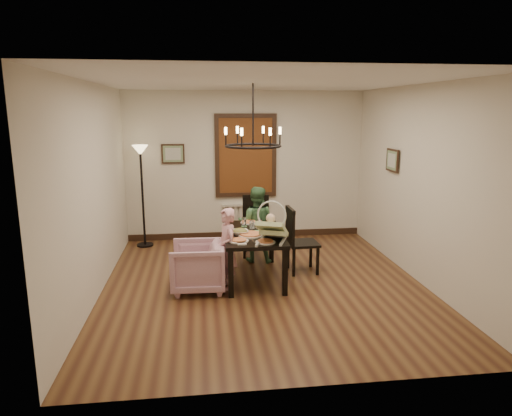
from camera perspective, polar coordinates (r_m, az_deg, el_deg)
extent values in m
cube|color=brown|center=(6.62, 0.97, -9.50)|extent=(4.50, 5.00, 0.01)
cube|color=white|center=(6.16, 1.07, 15.49)|extent=(4.50, 5.00, 0.01)
cube|color=beige|center=(8.69, -1.31, 5.27)|extent=(4.50, 0.01, 2.80)
cube|color=beige|center=(6.33, -19.60, 1.98)|extent=(0.01, 5.00, 2.80)
cube|color=beige|center=(6.92, 19.82, 2.78)|extent=(0.01, 5.00, 2.80)
cube|color=black|center=(6.64, -0.35, -3.25)|extent=(0.88, 1.52, 0.05)
cube|color=black|center=(6.07, -3.18, -8.25)|extent=(0.07, 0.07, 0.65)
cube|color=black|center=(7.38, -3.64, -4.53)|extent=(0.07, 0.07, 0.65)
cube|color=black|center=(6.14, 3.63, -8.01)|extent=(0.07, 0.07, 0.65)
cube|color=black|center=(7.44, 1.94, -4.39)|extent=(0.07, 0.07, 0.65)
imported|color=#D6A4BB|center=(6.37, -7.29, -7.24)|extent=(0.77, 0.75, 0.67)
imported|color=pink|center=(6.36, -3.66, -5.92)|extent=(0.31, 0.39, 0.94)
imported|color=#447246|center=(7.45, 0.01, -2.83)|extent=(0.59, 0.51, 1.03)
imported|color=white|center=(6.51, -2.04, -3.02)|extent=(0.30, 0.30, 0.07)
cylinder|color=tan|center=(6.44, -0.68, -3.34)|extent=(0.35, 0.35, 0.04)
cylinder|color=silver|center=(6.77, -0.55, -2.17)|extent=(0.06, 0.06, 0.13)
cube|color=brown|center=(8.63, -1.29, 6.55)|extent=(1.00, 0.03, 1.40)
cube|color=black|center=(8.61, -10.33, 6.68)|extent=(0.42, 0.03, 0.36)
cube|color=black|center=(7.68, 16.68, 5.73)|extent=(0.03, 0.42, 0.36)
torus|color=black|center=(6.42, -0.37, 7.77)|extent=(0.80, 0.80, 0.04)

